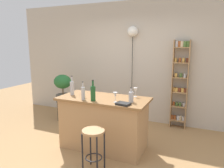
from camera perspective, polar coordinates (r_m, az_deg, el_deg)
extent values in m
plane|color=#A37A4C|center=(3.79, -4.25, -18.25)|extent=(12.00, 12.00, 0.00)
cube|color=#BCB2A3|center=(5.13, 5.81, 5.86)|extent=(6.40, 0.10, 2.80)
cube|color=tan|center=(3.84, -2.22, -10.58)|extent=(1.43, 0.69, 0.87)
cube|color=olive|center=(3.70, -2.27, -3.99)|extent=(1.56, 0.75, 0.04)
cylinder|color=black|center=(3.22, -7.90, -17.94)|extent=(0.02, 0.02, 0.59)
cylinder|color=black|center=(3.12, -4.02, -18.89)|extent=(0.02, 0.02, 0.59)
cylinder|color=black|center=(3.40, -5.75, -16.26)|extent=(0.02, 0.02, 0.59)
cylinder|color=black|center=(3.30, -2.04, -17.08)|extent=(0.02, 0.02, 0.59)
torus|color=black|center=(3.30, -4.90, -18.98)|extent=(0.25, 0.25, 0.02)
cylinder|color=tan|center=(3.12, -5.02, -12.45)|extent=(0.33, 0.33, 0.03)
cube|color=#A87F51|center=(4.84, 15.79, -0.10)|extent=(0.02, 0.17, 1.91)
cube|color=#A87F51|center=(4.80, 19.52, -0.39)|extent=(0.02, 0.17, 1.91)
cube|color=#A87F51|center=(5.02, 17.13, -9.20)|extent=(0.30, 0.17, 0.02)
cylinder|color=#994C23|center=(5.01, 15.69, -8.48)|extent=(0.06, 0.06, 0.09)
cylinder|color=#994C23|center=(5.01, 16.39, -8.54)|extent=(0.06, 0.06, 0.09)
cylinder|color=silver|center=(5.00, 17.22, -8.63)|extent=(0.06, 0.06, 0.09)
cylinder|color=beige|center=(5.00, 17.79, -8.66)|extent=(0.06, 0.06, 0.09)
cylinder|color=silver|center=(4.99, 18.54, -8.74)|extent=(0.06, 0.06, 0.09)
cube|color=#A87F51|center=(4.93, 17.33, -5.71)|extent=(0.30, 0.17, 0.02)
cylinder|color=#994C23|center=(4.93, 16.15, -5.03)|extent=(0.05, 0.05, 0.08)
cylinder|color=#4C7033|center=(4.92, 16.90, -5.10)|extent=(0.05, 0.05, 0.08)
cylinder|color=#4C7033|center=(4.91, 17.70, -5.18)|extent=(0.05, 0.05, 0.08)
cylinder|color=silver|center=(4.91, 18.69, -5.24)|extent=(0.05, 0.05, 0.08)
cube|color=#A87F51|center=(4.85, 17.54, -2.09)|extent=(0.30, 0.17, 0.02)
cylinder|color=#AD7A38|center=(4.85, 16.17, -1.39)|extent=(0.08, 0.08, 0.08)
cylinder|color=gold|center=(4.84, 16.78, -1.45)|extent=(0.08, 0.08, 0.08)
cylinder|color=brown|center=(4.84, 17.53, -1.48)|extent=(0.08, 0.08, 0.08)
cylinder|color=gold|center=(4.83, 18.37, -1.56)|extent=(0.08, 0.08, 0.08)
cylinder|color=brown|center=(4.82, 19.07, -1.63)|extent=(0.08, 0.08, 0.08)
cube|color=#A87F51|center=(4.79, 17.76, 1.63)|extent=(0.30, 0.17, 0.02)
cylinder|color=gold|center=(4.78, 16.71, 2.31)|extent=(0.06, 0.06, 0.09)
cylinder|color=#4C7033|center=(4.79, 17.90, 2.24)|extent=(0.06, 0.06, 0.09)
cylinder|color=silver|center=(4.77, 18.90, 2.16)|extent=(0.06, 0.06, 0.09)
cube|color=#A87F51|center=(4.75, 17.98, 5.43)|extent=(0.30, 0.17, 0.02)
cylinder|color=gold|center=(4.76, 16.63, 6.18)|extent=(0.05, 0.05, 0.09)
cylinder|color=#994C23|center=(4.75, 17.69, 6.11)|extent=(0.05, 0.05, 0.09)
cylinder|color=gold|center=(4.75, 18.56, 6.06)|extent=(0.05, 0.05, 0.09)
cylinder|color=brown|center=(4.74, 19.46, 6.00)|extent=(0.05, 0.05, 0.09)
cube|color=#A87F51|center=(4.74, 18.21, 9.27)|extent=(0.30, 0.17, 0.02)
cylinder|color=silver|center=(4.75, 16.90, 10.17)|extent=(0.08, 0.08, 0.12)
cylinder|color=#994C23|center=(4.73, 17.63, 10.13)|extent=(0.08, 0.08, 0.12)
cylinder|color=beige|center=(4.73, 18.16, 10.10)|extent=(0.08, 0.08, 0.12)
cylinder|color=#4C7033|center=(4.73, 18.90, 10.06)|extent=(0.08, 0.08, 0.12)
cylinder|color=#4C7033|center=(4.73, 19.73, 10.01)|extent=(0.08, 0.08, 0.12)
cylinder|color=#2D2823|center=(5.33, -12.74, -7.00)|extent=(0.31, 0.31, 0.46)
cylinder|color=#514C47|center=(5.24, -12.89, -3.64)|extent=(0.34, 0.34, 0.18)
cylinder|color=brown|center=(5.20, -12.97, -1.82)|extent=(0.03, 0.03, 0.16)
ellipsoid|color=#23602D|center=(5.16, -13.07, 0.63)|extent=(0.42, 0.37, 0.33)
cylinder|color=#B2B2B7|center=(3.93, -10.62, -1.16)|extent=(0.07, 0.07, 0.24)
cylinder|color=#B2B2B7|center=(3.90, -10.70, 1.28)|extent=(0.03, 0.03, 0.09)
cylinder|color=black|center=(3.89, -10.73, 2.06)|extent=(0.03, 0.03, 0.01)
cylinder|color=#B2B2B7|center=(3.42, 5.12, -3.50)|extent=(0.08, 0.08, 0.17)
cylinder|color=#B2B2B7|center=(3.39, 5.15, -1.62)|extent=(0.03, 0.03, 0.06)
cylinder|color=black|center=(3.38, 5.17, -0.99)|extent=(0.03, 0.03, 0.01)
cylinder|color=#194C23|center=(3.48, -5.09, -2.57)|extent=(0.08, 0.08, 0.24)
cylinder|color=#194C23|center=(3.45, -5.13, 0.14)|extent=(0.03, 0.03, 0.09)
cylinder|color=black|center=(3.44, -5.15, 1.01)|extent=(0.03, 0.03, 0.01)
cylinder|color=#B2B2B7|center=(3.57, -7.73, -2.54)|extent=(0.06, 0.06, 0.21)
cylinder|color=#B2B2B7|center=(3.54, -7.79, -0.21)|extent=(0.02, 0.02, 0.08)
cylinder|color=black|center=(3.53, -7.81, 0.55)|extent=(0.03, 0.03, 0.01)
cylinder|color=silver|center=(3.42, 0.86, -4.85)|extent=(0.06, 0.06, 0.00)
cylinder|color=silver|center=(3.41, 0.86, -4.21)|extent=(0.01, 0.01, 0.07)
cone|color=silver|center=(3.39, 0.87, -2.90)|extent=(0.07, 0.07, 0.08)
cylinder|color=silver|center=(3.79, -7.72, -3.37)|extent=(0.06, 0.06, 0.00)
cylinder|color=silver|center=(3.78, -7.73, -2.79)|extent=(0.01, 0.01, 0.07)
cone|color=silver|center=(3.77, -7.76, -1.60)|extent=(0.07, 0.07, 0.08)
cylinder|color=silver|center=(3.78, 6.24, -3.39)|extent=(0.06, 0.06, 0.00)
cylinder|color=silver|center=(3.77, 6.25, -2.81)|extent=(0.01, 0.01, 0.07)
cone|color=silver|center=(3.75, 6.28, -1.62)|extent=(0.07, 0.07, 0.08)
cube|color=black|center=(3.28, 3.00, -5.29)|extent=(0.23, 0.18, 0.03)
cylinder|color=black|center=(5.07, 5.39, 1.84)|extent=(0.01, 0.01, 2.10)
sphere|color=white|center=(5.01, 5.61, 13.80)|extent=(0.24, 0.24, 0.24)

